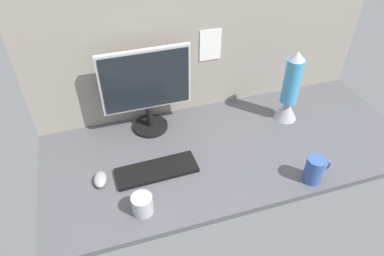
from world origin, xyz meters
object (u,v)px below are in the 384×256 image
(keyboard, at_px, (157,170))
(mouse, at_px, (100,179))
(monitor, at_px, (147,87))
(mug_ceramic_blue, at_px, (315,170))
(mug_steel, at_px, (142,204))
(lava_lamp, at_px, (290,92))

(keyboard, height_order, mouse, mouse)
(monitor, bearing_deg, keyboard, -97.11)
(mug_ceramic_blue, bearing_deg, mug_steel, 175.69)
(mug_steel, distance_m, lava_lamp, 0.95)
(mug_steel, bearing_deg, monitor, 74.55)
(monitor, relative_size, lava_lamp, 1.13)
(monitor, distance_m, keyboard, 0.41)
(monitor, relative_size, mug_ceramic_blue, 3.51)
(mug_steel, relative_size, mug_ceramic_blue, 0.68)
(mug_ceramic_blue, bearing_deg, keyboard, 158.64)
(monitor, bearing_deg, mug_ceramic_blue, -43.60)
(keyboard, relative_size, lava_lamp, 0.93)
(mouse, bearing_deg, mug_steel, -47.82)
(mouse, xyz_separation_m, lava_lamp, (1.01, 0.17, 0.15))
(monitor, distance_m, lava_lamp, 0.73)
(mug_steel, relative_size, lava_lamp, 0.22)
(monitor, bearing_deg, mouse, -133.26)
(mug_steel, bearing_deg, mouse, 125.07)
(keyboard, height_order, mug_ceramic_blue, mug_ceramic_blue)
(keyboard, distance_m, mug_steel, 0.23)
(mug_steel, bearing_deg, keyboard, 62.22)
(mug_steel, bearing_deg, lava_lamp, 23.96)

